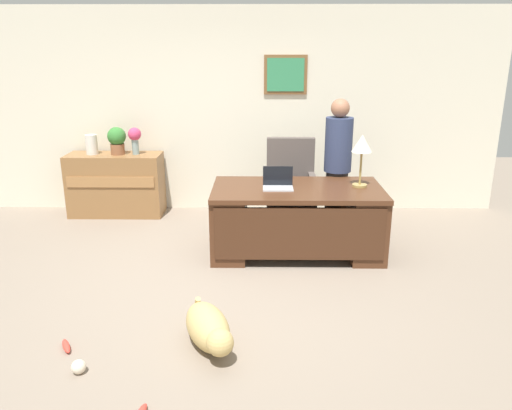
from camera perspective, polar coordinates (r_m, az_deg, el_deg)
ground_plane at (r=4.79m, az=-2.84°, el=-9.67°), size 12.00×12.00×0.00m
back_wall at (r=6.91m, az=-1.70°, el=10.59°), size 7.00×0.16×2.70m
desk at (r=5.49m, az=4.67°, el=-1.48°), size 1.83×0.97×0.74m
credenza at (r=7.02m, az=-15.60°, el=2.26°), size 1.24×0.50×0.83m
armchair at (r=6.31m, az=3.95°, el=1.91°), size 0.60×0.59×1.10m
person_standing at (r=6.03m, az=9.23°, el=4.36°), size 0.32×0.32×1.63m
dog_lying at (r=3.92m, az=-5.36°, el=-13.78°), size 0.51×0.73×0.30m
laptop at (r=5.38m, az=2.50°, el=2.53°), size 0.32×0.22×0.22m
desk_lamp at (r=5.46m, az=11.95°, el=6.49°), size 0.22×0.22×0.56m
vase_with_flowers at (r=6.80m, az=-13.60°, el=7.49°), size 0.17×0.17×0.35m
vase_empty at (r=6.98m, az=-18.17°, el=6.55°), size 0.15×0.15×0.26m
potted_plant at (r=6.87m, az=-15.52°, el=7.19°), size 0.24×0.24×0.36m
dog_toy_ball at (r=3.89m, az=-19.50°, el=-16.93°), size 0.10×0.10×0.10m
dog_toy_plush at (r=4.20m, az=-20.74°, el=-14.75°), size 0.14×0.20×0.05m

